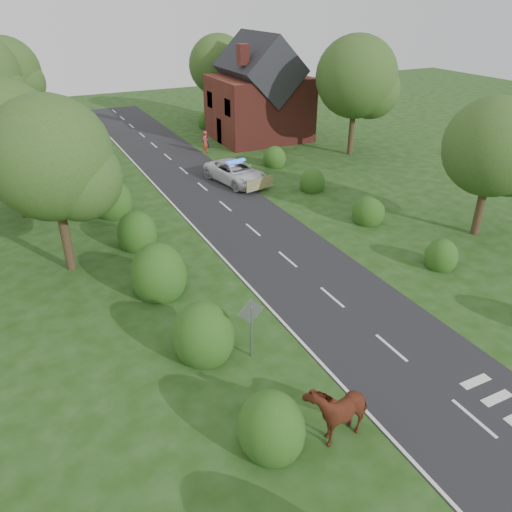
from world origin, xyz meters
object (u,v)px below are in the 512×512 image
cow (337,411)px  police_van (236,172)px  pedestrian_purple (205,139)px  road_sign (251,319)px  pedestrian_red (205,142)px

cow → police_van: (6.74, 22.17, -0.06)m
police_van → pedestrian_purple: 9.59m
police_van → pedestrian_purple: police_van is taller
cow → pedestrian_purple: size_ratio=1.49×
road_sign → pedestrian_red: bearing=72.2°
police_van → pedestrian_red: bearing=73.3°
cow → police_van: police_van is taller
road_sign → pedestrian_purple: road_sign is taller
police_van → pedestrian_red: (0.75, 7.98, 0.17)m
cow → pedestrian_purple: 32.68m
pedestrian_red → pedestrian_purple: size_ratio=1.20×
cow → pedestrian_red: pedestrian_red is taller
road_sign → police_van: size_ratio=0.44×
cow → pedestrian_purple: cow is taller
road_sign → pedestrian_purple: bearing=72.0°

